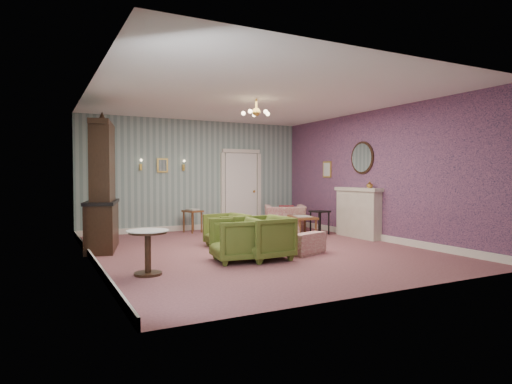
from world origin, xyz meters
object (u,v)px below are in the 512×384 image
olive_chair_a (264,236)px  coffee_table (302,226)px  olive_chair_b (236,238)px  wingback_chair (285,214)px  fireplace (358,213)px  sofa_chintz (273,230)px  pedestal_table (148,252)px  side_table_black (320,223)px  dresser (102,182)px  olive_chair_c (227,228)px

olive_chair_a → coffee_table: 3.28m
olive_chair_b → wingback_chair: bearing=145.5°
fireplace → olive_chair_b: bearing=-160.6°
sofa_chintz → pedestal_table: size_ratio=2.99×
wingback_chair → side_table_black: 1.11m
fireplace → sofa_chintz: bearing=-168.7°
olive_chair_a → wingback_chair: bearing=140.0°
sofa_chintz → coffee_table: size_ratio=2.18×
wingback_chair → coffee_table: bearing=111.0°
dresser → coffee_table: dresser is taller
coffee_table → pedestal_table: size_ratio=1.37×
olive_chair_b → sofa_chintz: olive_chair_b is taller
dresser → coffee_table: 4.73m
coffee_table → side_table_black: size_ratio=1.54×
olive_chair_c → pedestal_table: olive_chair_c is taller
fireplace → pedestal_table: bearing=-162.8°
pedestal_table → wingback_chair: bearing=38.6°
olive_chair_c → dresser: size_ratio=0.28×
olive_chair_c → side_table_black: 2.83m
coffee_table → wingback_chair: bearing=86.3°
olive_chair_c → dresser: (-2.28, 0.78, 0.93)m
fireplace → pedestal_table: size_ratio=2.15×
sofa_chintz → coffee_table: (1.63, 1.46, -0.15)m
wingback_chair → coffee_table: (-0.06, -0.92, -0.22)m
wingback_chair → side_table_black: wingback_chair is taller
olive_chair_c → wingback_chair: (2.38, 1.70, 0.07)m
wingback_chair → dresser: 4.83m
side_table_black → pedestal_table: pedestal_table is taller
olive_chair_a → side_table_black: (2.73, 2.22, -0.12)m
coffee_table → fireplace: bearing=-46.5°
side_table_black → wingback_chair: bearing=109.7°
dresser → coffee_table: bearing=13.4°
dresser → fireplace: 5.64m
olive_chair_b → sofa_chintz: (1.15, 0.79, -0.02)m
wingback_chair → dresser: size_ratio=0.39×
dresser → side_table_black: dresser is taller
side_table_black → pedestal_table: size_ratio=0.90×
wingback_chair → fireplace: bearing=139.0°
dresser → fireplace: (5.51, -0.96, -0.72)m
sofa_chintz → coffee_table: sofa_chintz is taller
olive_chair_a → olive_chair_b: size_ratio=1.04×
coffee_table → pedestal_table: bearing=-149.2°
sofa_chintz → fireplace: size_ratio=1.39×
fireplace → side_table_black: (-0.48, 0.85, -0.29)m
coffee_table → side_table_black: bearing=-13.9°
pedestal_table → side_table_black: bearing=27.4°
olive_chair_b → olive_chair_c: (0.46, 1.48, -0.03)m
olive_chair_b → dresser: (-1.82, 2.26, 0.90)m
sofa_chintz → olive_chair_a: bearing=122.8°
dresser → sofa_chintz: bearing=-12.9°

